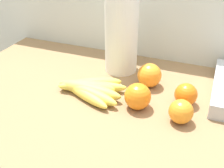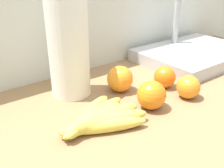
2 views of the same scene
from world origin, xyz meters
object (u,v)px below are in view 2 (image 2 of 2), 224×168
(sink_basin, at_px, (194,54))
(orange_far_right, at_px, (120,79))
(orange_center, at_px, (165,77))
(orange_back_left, at_px, (188,87))
(paper_towel_roll, at_px, (69,48))
(orange_right, at_px, (151,95))
(banana_bunch, at_px, (98,119))

(sink_basin, bearing_deg, orange_far_right, -174.24)
(orange_center, height_order, orange_back_left, same)
(paper_towel_roll, height_order, sink_basin, paper_towel_roll)
(orange_center, distance_m, sink_basin, 0.30)
(orange_right, bearing_deg, banana_bunch, 175.27)
(orange_center, height_order, orange_far_right, orange_far_right)
(orange_right, distance_m, sink_basin, 0.44)
(paper_towel_roll, distance_m, sink_basin, 0.54)
(orange_center, relative_size, sink_basin, 0.16)
(orange_back_left, height_order, paper_towel_roll, paper_towel_roll)
(orange_far_right, relative_size, orange_back_left, 1.18)
(sink_basin, bearing_deg, orange_center, -159.85)
(banana_bunch, xyz_separation_m, sink_basin, (0.57, 0.16, 0.01))
(banana_bunch, bearing_deg, sink_basin, 15.59)
(orange_right, height_order, orange_back_left, orange_right)
(banana_bunch, xyz_separation_m, orange_center, (0.28, 0.05, 0.01))
(orange_right, height_order, paper_towel_roll, paper_towel_roll)
(orange_center, relative_size, orange_far_right, 0.85)
(orange_center, bearing_deg, paper_towel_roll, 151.30)
(orange_far_right, distance_m, sink_basin, 0.41)
(paper_towel_roll, bearing_deg, orange_back_left, -41.99)
(orange_right, height_order, sink_basin, sink_basin)
(orange_far_right, height_order, orange_back_left, orange_far_right)
(orange_far_right, bearing_deg, banana_bunch, -143.69)
(banana_bunch, bearing_deg, orange_far_right, 36.31)
(paper_towel_roll, bearing_deg, banana_bunch, -100.66)
(orange_back_left, bearing_deg, sink_basin, 34.33)
(banana_bunch, relative_size, sink_basin, 0.52)
(orange_center, bearing_deg, orange_far_right, 153.59)
(orange_center, distance_m, orange_far_right, 0.14)
(paper_towel_roll, bearing_deg, sink_basin, -3.54)
(orange_back_left, distance_m, sink_basin, 0.34)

